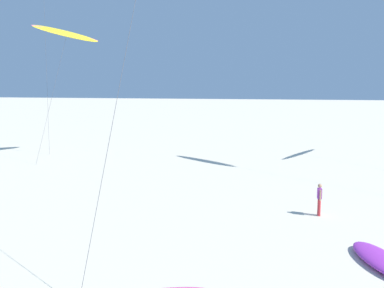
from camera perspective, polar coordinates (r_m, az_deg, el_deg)
flying_kite_3 at (r=43.00m, az=-14.89°, el=12.73°), size 4.67×6.87×11.66m
grounded_kite_2 at (r=19.94m, az=21.89°, el=-12.85°), size 2.33×4.17×0.39m
person_near_left at (r=25.38m, az=15.12°, el=-6.33°), size 0.23×0.51×1.68m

